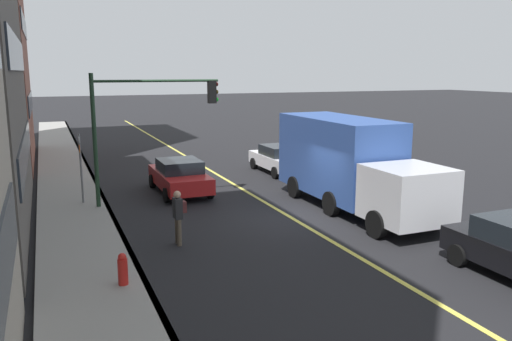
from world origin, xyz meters
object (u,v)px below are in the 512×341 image
truck_blue (349,163)px  street_sign_post (81,164)px  car_red (180,176)px  fire_hydrant (123,272)px  traffic_light_mast (148,114)px  pedestrian_with_backpack (178,213)px  car_white (280,158)px

truck_blue → street_sign_post: truck_blue is taller
truck_blue → car_red: bearing=47.1°
car_red → fire_hydrant: bearing=158.1°
traffic_light_mast → street_sign_post: bearing=71.7°
truck_blue → pedestrian_with_backpack: 7.31m
car_red → truck_blue: truck_blue is taller
car_white → fire_hydrant: 15.36m
car_white → pedestrian_with_backpack: 11.93m
truck_blue → street_sign_post: size_ratio=2.95×
traffic_light_mast → street_sign_post: traffic_light_mast is taller
street_sign_post → fire_hydrant: street_sign_post is taller
pedestrian_with_backpack → fire_hydrant: (-2.74, 2.06, -0.52)m
fire_hydrant → traffic_light_mast: bearing=-15.8°
car_red → car_white: bearing=-67.4°
pedestrian_with_backpack → truck_blue: bearing=-76.7°
car_red → traffic_light_mast: bearing=135.8°
pedestrian_with_backpack → traffic_light_mast: traffic_light_mast is taller
car_white → fire_hydrant: (-11.87, 9.74, -0.27)m
car_red → truck_blue: bearing=-132.9°
car_white → street_sign_post: size_ratio=1.49×
car_white → pedestrian_with_backpack: pedestrian_with_backpack is taller
car_red → pedestrian_with_backpack: (-6.65, 1.71, 0.24)m
street_sign_post → fire_hydrant: bearing=-178.0°
car_white → fire_hydrant: bearing=140.6°
car_white → traffic_light_mast: traffic_light_mast is taller
pedestrian_with_backpack → traffic_light_mast: bearing=-1.6°
car_white → truck_blue: 7.56m
traffic_light_mast → car_red: bearing=-44.2°
pedestrian_with_backpack → street_sign_post: bearing=22.0°
street_sign_post → car_white: bearing=-72.0°
fire_hydrant → truck_blue: bearing=-64.2°
fire_hydrant → pedestrian_with_backpack: bearing=-36.9°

